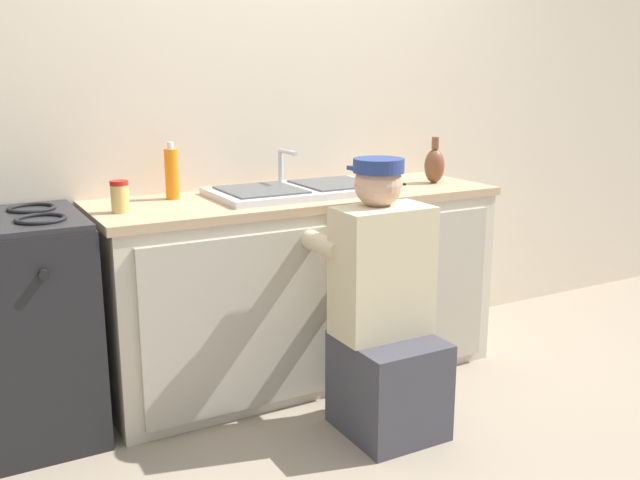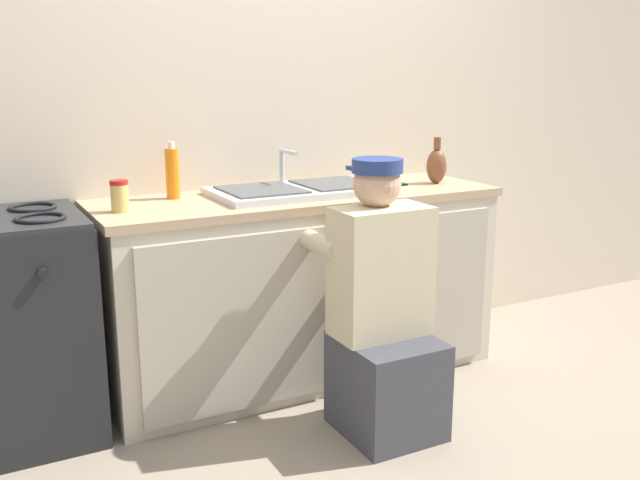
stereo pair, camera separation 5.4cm
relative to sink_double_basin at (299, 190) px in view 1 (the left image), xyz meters
The scene contains 11 objects.
ground_plane 0.95m from the sink_double_basin, 90.00° to the right, with size 12.00×12.00×0.00m, color gray.
back_wall 0.49m from the sink_double_basin, 90.00° to the left, with size 6.00×0.10×2.50m, color beige.
counter_cabinet 0.48m from the sink_double_basin, 90.00° to the right, with size 1.84×0.62×0.85m.
countertop 0.04m from the sink_double_basin, 90.00° to the right, with size 1.88×0.62×0.04m, color tan.
sink_double_basin is the anchor object (origin of this frame).
stove_range 1.35m from the sink_double_basin, behind, with size 0.61×0.62×0.91m.
plumber_person 0.78m from the sink_double_basin, 85.44° to the right, with size 0.42×0.61×1.10m.
vase_decorative 0.75m from the sink_double_basin, ahead, with size 0.10×0.10×0.23m.
soap_bottle_orange 0.57m from the sink_double_basin, 164.86° to the left, with size 0.06×0.06×0.25m.
condiment_jar 0.83m from the sink_double_basin, behind, with size 0.07×0.07×0.13m.
cell_phone 0.54m from the sink_double_basin, ahead, with size 0.07×0.14×0.01m.
Camera 1 is at (-1.48, -2.57, 1.44)m, focal length 40.00 mm.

